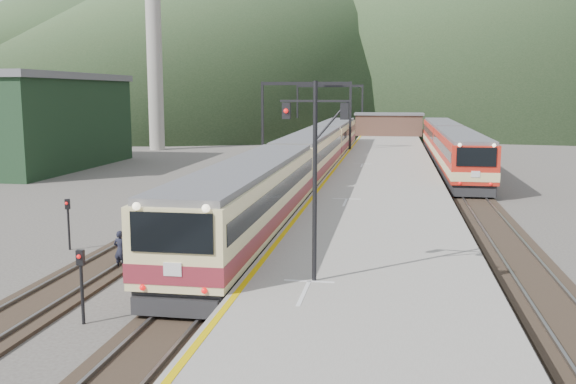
% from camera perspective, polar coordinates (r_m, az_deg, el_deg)
% --- Properties ---
extents(track_main, '(2.60, 200.00, 0.23)m').
position_cam_1_polar(track_main, '(52.89, 2.44, 1.44)').
color(track_main, black).
rests_on(track_main, ground).
extents(track_far, '(2.60, 200.00, 0.23)m').
position_cam_1_polar(track_far, '(53.71, -2.86, 1.55)').
color(track_far, black).
rests_on(track_far, ground).
extents(track_second, '(2.60, 200.00, 0.23)m').
position_cam_1_polar(track_second, '(52.77, 14.94, 1.14)').
color(track_second, black).
rests_on(track_second, ground).
extents(platform, '(8.00, 100.00, 1.00)m').
position_cam_1_polar(platform, '(50.48, 8.49, 1.49)').
color(platform, gray).
rests_on(platform, ground).
extents(gantry_near, '(9.55, 0.25, 8.00)m').
position_cam_1_polar(gantry_near, '(67.70, 1.61, 7.75)').
color(gantry_near, black).
rests_on(gantry_near, ground).
extents(gantry_far, '(9.55, 0.25, 8.00)m').
position_cam_1_polar(gantry_far, '(92.53, 3.72, 8.02)').
color(gantry_far, black).
rests_on(gantry_far, ground).
extents(warehouse, '(14.50, 20.50, 8.60)m').
position_cam_1_polar(warehouse, '(64.08, -23.14, 5.85)').
color(warehouse, black).
rests_on(warehouse, ground).
extents(smokestack, '(1.80, 1.80, 30.00)m').
position_cam_1_polar(smokestack, '(79.71, -11.87, 14.51)').
color(smokestack, '#9E998E').
rests_on(smokestack, ground).
extents(station_shed, '(9.40, 4.40, 3.10)m').
position_cam_1_polar(station_shed, '(90.18, 8.96, 5.99)').
color(station_shed, '#53362A').
rests_on(station_shed, platform).
extents(hill_a, '(180.00, 180.00, 60.00)m').
position_cam_1_polar(hill_a, '(208.60, -3.65, 15.17)').
color(hill_a, '#2D4525').
rests_on(hill_a, ground).
extents(hill_b, '(220.00, 220.00, 75.00)m').
position_cam_1_polar(hill_b, '(245.15, 15.42, 15.70)').
color(hill_b, '#2D4525').
rests_on(hill_b, ground).
extents(hill_d, '(200.00, 200.00, 55.00)m').
position_cam_1_polar(hill_d, '(282.70, -17.64, 12.61)').
color(hill_d, '#2D4525').
rests_on(hill_d, ground).
extents(main_train, '(3.06, 62.74, 3.74)m').
position_cam_1_polar(main_train, '(49.44, 2.00, 3.30)').
color(main_train, beige).
rests_on(main_train, track_main).
extents(second_train, '(3.00, 40.82, 3.66)m').
position_cam_1_polar(second_train, '(62.60, 14.14, 4.16)').
color(second_train, red).
rests_on(second_train, track_second).
extents(signal_mast, '(2.20, 0.36, 6.20)m').
position_cam_1_polar(signal_mast, '(19.64, 2.41, 2.85)').
color(signal_mast, black).
rests_on(signal_mast, platform).
extents(short_signal_a, '(0.23, 0.17, 2.27)m').
position_cam_1_polar(short_signal_a, '(20.09, -17.89, -7.18)').
color(short_signal_a, black).
rests_on(short_signal_a, ground).
extents(short_signal_b, '(0.25, 0.21, 2.27)m').
position_cam_1_polar(short_signal_b, '(46.94, -1.11, 2.23)').
color(short_signal_b, black).
rests_on(short_signal_b, ground).
extents(short_signal_c, '(0.26, 0.23, 2.27)m').
position_cam_1_polar(short_signal_c, '(29.64, -18.96, -2.14)').
color(short_signal_c, black).
rests_on(short_signal_c, ground).
extents(worker, '(0.61, 0.43, 1.56)m').
position_cam_1_polar(worker, '(25.93, -14.66, -5.01)').
color(worker, black).
rests_on(worker, ground).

